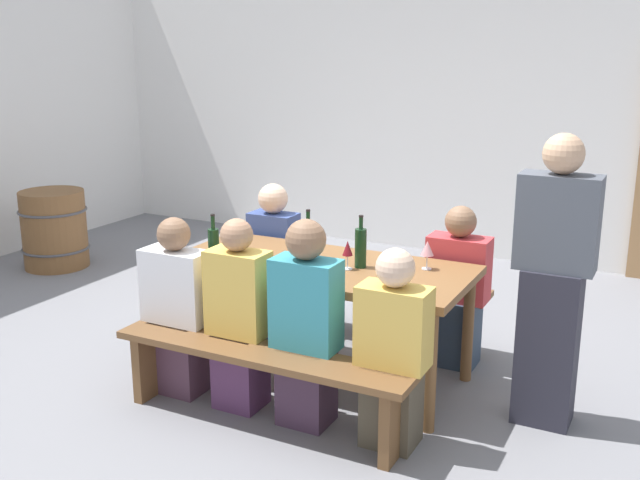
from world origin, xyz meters
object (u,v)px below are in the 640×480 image
seated_guest_near_1 (239,320)px  seated_guest_near_3 (393,354)px  wine_bottle_2 (214,247)px  wine_barrel (54,229)px  wine_bottle_0 (361,247)px  wine_glass_0 (293,236)px  bench_far (366,291)px  seated_guest_near_0 (178,311)px  standing_host (552,288)px  wine_bottle_1 (308,240)px  seated_guest_near_2 (306,327)px  tasting_table (320,276)px  bench_near (260,367)px  seated_guest_far_1 (457,291)px  seated_guest_far_0 (274,260)px  wine_glass_1 (348,249)px  wine_glass_2 (427,249)px

seated_guest_near_1 → seated_guest_near_3: size_ratio=1.05×
wine_bottle_2 → wine_barrel: size_ratio=0.45×
wine_bottle_0 → wine_glass_0: size_ratio=2.19×
bench_far → seated_guest_near_0: (-0.67, -1.29, 0.16)m
wine_bottle_0 → standing_host: 1.13m
wine_bottle_1 → seated_guest_near_2: (0.33, -0.65, -0.30)m
tasting_table → wine_glass_0: wine_glass_0 is taller
tasting_table → wine_bottle_1: size_ratio=5.94×
seated_guest_near_0 → seated_guest_near_2: 0.88m
wine_bottle_1 → seated_guest_near_3: size_ratio=0.29×
bench_near → seated_guest_far_1: size_ratio=1.64×
bench_near → seated_guest_far_0: (-0.67, 1.29, 0.18)m
bench_far → wine_barrel: (-3.34, 0.28, 0.02)m
wine_glass_1 → seated_guest_far_1: 0.87m
seated_guest_near_3 → wine_bottle_1: bearing=52.3°
bench_near → wine_bottle_2: 0.84m
wine_barrel → wine_glass_0: bearing=-15.3°
seated_guest_far_1 → wine_glass_2: bearing=-12.4°
seated_guest_near_3 → seated_guest_far_0: size_ratio=0.98×
bench_far → wine_bottle_1: size_ratio=5.62×
wine_bottle_1 → wine_glass_2: bearing=8.1°
seated_guest_near_2 → standing_host: bearing=-62.2°
seated_guest_near_1 → seated_guest_far_0: 1.23m
seated_guest_far_0 → seated_guest_far_1: size_ratio=1.02×
seated_guest_far_1 → wine_barrel: seated_guest_far_1 is taller
seated_guest_far_0 → seated_guest_far_1: bearing=90.0°
wine_bottle_2 → wine_glass_2: (1.16, 0.54, -0.00)m
tasting_table → standing_host: bearing=2.1°
wine_glass_1 → seated_guest_near_1: (-0.43, -0.54, -0.34)m
tasting_table → wine_bottle_0: (0.25, 0.04, 0.21)m
seated_guest_near_2 → wine_barrel: seated_guest_near_2 is taller
tasting_table → seated_guest_near_1: 0.63m
wine_glass_2 → standing_host: (0.76, -0.13, -0.09)m
seated_guest_near_2 → seated_guest_far_0: seated_guest_near_2 is taller
bench_far → wine_barrel: bearing=175.2°
wine_glass_2 → wine_barrel: 4.08m
wine_bottle_0 → wine_barrel: size_ratio=0.44×
wine_bottle_1 → seated_guest_near_0: seated_guest_near_0 is taller
bench_far → seated_guest_near_0: 1.46m
standing_host → wine_barrel: standing_host is taller
seated_guest_near_0 → standing_host: 2.16m
wine_bottle_1 → wine_glass_0: (-0.16, 0.09, -0.01)m
wine_glass_1 → wine_barrel: 3.73m
seated_guest_near_1 → seated_guest_near_0: bearing=90.0°
seated_guest_far_0 → standing_host: bearing=75.7°
tasting_table → seated_guest_near_0: size_ratio=1.71×
wine_glass_1 → seated_guest_far_0: seated_guest_far_0 is taller
wine_glass_2 → seated_guest_near_0: 1.54m
bench_far → tasting_table: bearing=-90.0°
wine_bottle_1 → seated_guest_far_1: size_ratio=0.29×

